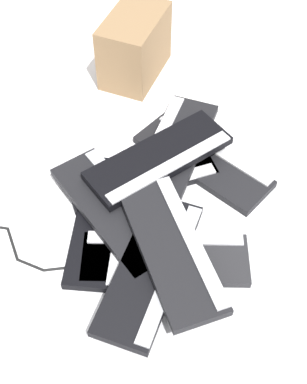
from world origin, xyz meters
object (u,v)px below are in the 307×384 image
object	(u,v)px
mouse_3	(149,170)
keyboard_8	(160,158)
keyboard_3	(165,258)
keyboard_0	(203,160)
keyboard_2	(104,219)
keyboard_7	(114,209)
keyboard_4	(174,149)
keyboard_1	(142,176)
keyboard_5	(151,267)
keyboard_6	(171,247)
cardboard_box	(135,46)
mouse_2	(161,162)
mouse_1	(162,168)
mouse_0	(161,161)

from	to	relation	value
mouse_3	keyboard_8	bearing A→B (deg)	-50.66
keyboard_3	keyboard_8	distance (m)	0.31
keyboard_0	keyboard_2	size ratio (longest dim) A/B	1.01
keyboard_2	keyboard_7	distance (m)	0.04
keyboard_3	keyboard_4	world-z (taller)	keyboard_4
keyboard_4	mouse_3	xyz separation A→B (m)	(-0.10, -0.05, 0.01)
keyboard_4	keyboard_3	bearing A→B (deg)	-118.83
keyboard_1	keyboard_5	distance (m)	0.33
keyboard_6	keyboard_7	xyz separation A→B (m)	(-0.08, 0.19, -0.03)
keyboard_0	cardboard_box	distance (m)	0.49
keyboard_0	keyboard_3	xyz separation A→B (m)	(-0.25, -0.27, 0.00)
keyboard_8	mouse_3	distance (m)	0.05
keyboard_4	keyboard_5	xyz separation A→B (m)	(-0.23, -0.35, 0.00)
mouse_2	mouse_3	world-z (taller)	same
keyboard_7	mouse_1	bearing A→B (deg)	23.21
mouse_3	cardboard_box	size ratio (longest dim) A/B	0.41
keyboard_2	mouse_1	bearing A→B (deg)	20.46
keyboard_6	mouse_2	world-z (taller)	keyboard_6
keyboard_3	mouse_2	distance (m)	0.31
keyboard_6	mouse_3	distance (m)	0.29
mouse_1	cardboard_box	size ratio (longest dim) A/B	0.41
keyboard_4	keyboard_6	bearing A→B (deg)	-116.53
keyboard_4	mouse_1	size ratio (longest dim) A/B	3.83
keyboard_3	cardboard_box	xyz separation A→B (m)	(0.23, 0.75, 0.10)
keyboard_0	keyboard_3	size ratio (longest dim) A/B	1.00
keyboard_6	keyboard_0	bearing A→B (deg)	49.15
keyboard_1	keyboard_6	size ratio (longest dim) A/B	1.00
mouse_1	mouse_3	size ratio (longest dim) A/B	1.00
keyboard_5	cardboard_box	bearing A→B (deg)	70.06
keyboard_0	cardboard_box	bearing A→B (deg)	92.52
mouse_0	cardboard_box	xyz separation A→B (m)	(0.11, 0.46, 0.06)
keyboard_3	keyboard_5	xyz separation A→B (m)	(-0.05, -0.03, 0.03)
keyboard_6	keyboard_8	bearing A→B (deg)	71.21
keyboard_8	mouse_1	size ratio (longest dim) A/B	4.20
mouse_2	mouse_0	bearing A→B (deg)	-154.73
keyboard_0	keyboard_3	bearing A→B (deg)	-133.17
keyboard_7	keyboard_8	distance (m)	0.21
keyboard_8	cardboard_box	distance (m)	0.49
keyboard_2	mouse_0	world-z (taller)	mouse_0
keyboard_1	mouse_3	xyz separation A→B (m)	(0.02, -0.02, 0.04)
keyboard_2	mouse_3	world-z (taller)	mouse_3
keyboard_8	cardboard_box	xyz separation A→B (m)	(0.12, 0.47, 0.04)
keyboard_2	keyboard_8	xyz separation A→B (m)	(0.21, 0.10, 0.06)
keyboard_1	keyboard_3	world-z (taller)	same
keyboard_5	keyboard_8	xyz separation A→B (m)	(0.16, 0.31, 0.03)
keyboard_1	keyboard_3	bearing A→B (deg)	-100.77
keyboard_7	mouse_1	world-z (taller)	mouse_1
keyboard_6	keyboard_2	bearing A→B (deg)	120.76
keyboard_0	mouse_1	world-z (taller)	mouse_1
keyboard_3	keyboard_7	size ratio (longest dim) A/B	1.00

